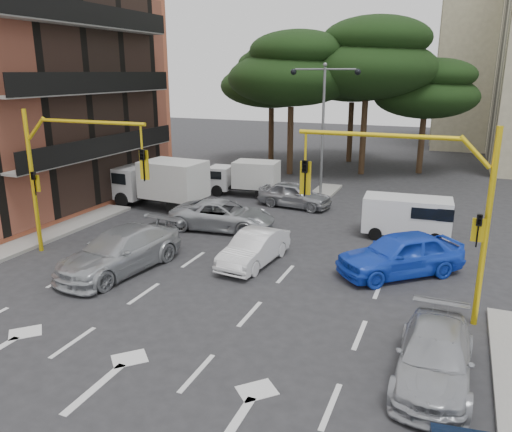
{
  "coord_description": "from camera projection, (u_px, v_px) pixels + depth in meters",
  "views": [
    {
      "loc": [
        7.6,
        -13.24,
        7.43
      ],
      "look_at": [
        0.04,
        5.34,
        1.6
      ],
      "focal_mm": 35.0,
      "sensor_mm": 36.0,
      "label": 1
    }
  ],
  "objects": [
    {
      "name": "ground",
      "position": [
        195.0,
        303.0,
        16.6
      ],
      "size": [
        120.0,
        120.0,
        0.0
      ],
      "primitive_type": "plane",
      "color": "#28282B",
      "rests_on": "ground"
    },
    {
      "name": "median_strip",
      "position": [
        320.0,
        195.0,
        30.81
      ],
      "size": [
        1.4,
        6.0,
        0.15
      ],
      "primitive_type": "cube",
      "color": "gray",
      "rests_on": "ground"
    },
    {
      "name": "pine_left_near",
      "position": [
        292.0,
        69.0,
        35.44
      ],
      "size": [
        9.15,
        9.15,
        10.23
      ],
      "color": "#382616",
      "rests_on": "ground"
    },
    {
      "name": "pine_center",
      "position": [
        369.0,
        59.0,
        35.21
      ],
      "size": [
        9.98,
        9.98,
        11.16
      ],
      "color": "#382616",
      "rests_on": "ground"
    },
    {
      "name": "pine_left_far",
      "position": [
        272.0,
        78.0,
        40.27
      ],
      "size": [
        8.32,
        8.32,
        9.3
      ],
      "color": "#382616",
      "rests_on": "ground"
    },
    {
      "name": "pine_right",
      "position": [
        427.0,
        89.0,
        36.12
      ],
      "size": [
        7.49,
        7.49,
        8.37
      ],
      "color": "#382616",
      "rests_on": "ground"
    },
    {
      "name": "pine_back",
      "position": [
        354.0,
        69.0,
        40.58
      ],
      "size": [
        9.15,
        9.15,
        10.23
      ],
      "color": "#382616",
      "rests_on": "ground"
    },
    {
      "name": "signal_mast_right",
      "position": [
        424.0,
        195.0,
        14.83
      ],
      "size": [
        5.79,
        0.37,
        6.0
      ],
      "color": "yellow",
      "rests_on": "ground"
    },
    {
      "name": "signal_mast_left",
      "position": [
        64.0,
        164.0,
        19.75
      ],
      "size": [
        5.79,
        0.37,
        6.0
      ],
      "color": "yellow",
      "rests_on": "ground"
    },
    {
      "name": "street_lamp_center",
      "position": [
        324.0,
        107.0,
        29.32
      ],
      "size": [
        4.16,
        0.36,
        7.77
      ],
      "color": "slate",
      "rests_on": "median_strip"
    },
    {
      "name": "car_white_hatch",
      "position": [
        254.0,
        248.0,
        19.83
      ],
      "size": [
        1.78,
        4.12,
        1.32
      ],
      "primitive_type": "imported",
      "rotation": [
        0.0,
        0.0,
        -0.1
      ],
      "color": "silver",
      "rests_on": "ground"
    },
    {
      "name": "car_blue_compact",
      "position": [
        400.0,
        254.0,
        18.74
      ],
      "size": [
        4.95,
        4.64,
        1.65
      ],
      "primitive_type": "imported",
      "rotation": [
        0.0,
        0.0,
        -0.86
      ],
      "color": "blue",
      "rests_on": "ground"
    },
    {
      "name": "car_silver_wagon",
      "position": [
        120.0,
        251.0,
        19.14
      ],
      "size": [
        3.05,
        5.78,
        1.6
      ],
      "primitive_type": "imported",
      "rotation": [
        0.0,
        0.0,
        -0.15
      ],
      "color": "#AAAEB3",
      "rests_on": "ground"
    },
    {
      "name": "car_silver_cross_a",
      "position": [
        223.0,
        215.0,
        24.24
      ],
      "size": [
        5.27,
        2.83,
        1.41
      ],
      "primitive_type": "imported",
      "rotation": [
        0.0,
        0.0,
        1.67
      ],
      "color": "#AFB3B8",
      "rests_on": "ground"
    },
    {
      "name": "car_silver_cross_b",
      "position": [
        295.0,
        195.0,
        28.22
      ],
      "size": [
        4.38,
        2.2,
        1.43
      ],
      "primitive_type": "imported",
      "rotation": [
        0.0,
        0.0,
        1.44
      ],
      "color": "#9EA1A6",
      "rests_on": "ground"
    },
    {
      "name": "car_silver_parked",
      "position": [
        435.0,
        357.0,
        12.34
      ],
      "size": [
        1.84,
        4.44,
        1.28
      ],
      "primitive_type": "imported",
      "rotation": [
        0.0,
        0.0,
        -0.01
      ],
      "color": "#A6A8AE",
      "rests_on": "ground"
    },
    {
      "name": "van_white",
      "position": [
        406.0,
        217.0,
        22.95
      ],
      "size": [
        4.0,
        2.02,
        1.94
      ],
      "primitive_type": null,
      "rotation": [
        0.0,
        0.0,
        -1.5
      ],
      "color": "white",
      "rests_on": "ground"
    },
    {
      "name": "box_truck_a",
      "position": [
        159.0,
        184.0,
        27.99
      ],
      "size": [
        5.67,
        2.7,
        2.72
      ],
      "primitive_type": null,
      "rotation": [
        0.0,
        0.0,
        1.5
      ],
      "color": "silver",
      "rests_on": "ground"
    },
    {
      "name": "box_truck_b",
      "position": [
        244.0,
        178.0,
        30.86
      ],
      "size": [
        4.55,
        2.26,
        2.16
      ],
      "primitive_type": null,
      "rotation": [
        0.0,
        0.0,
        1.67
      ],
      "color": "silver",
      "rests_on": "ground"
    }
  ]
}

